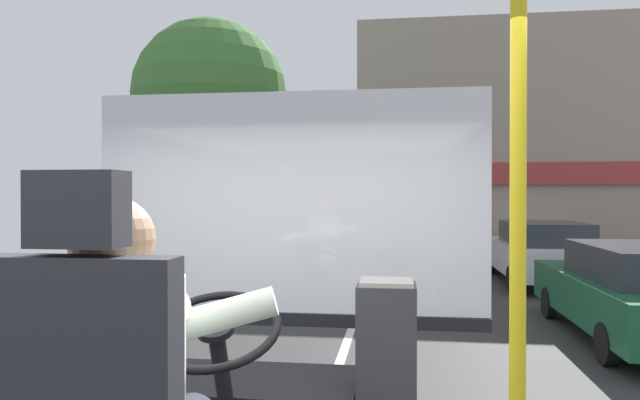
# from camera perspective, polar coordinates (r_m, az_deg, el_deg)

# --- Properties ---
(ground) EXTENTS (18.00, 44.00, 0.06)m
(ground) POSITION_cam_1_polar(r_m,az_deg,el_deg) (10.96, 4.07, -10.22)
(ground) COLOR #313131
(bus_driver) EXTENTS (0.78, 0.55, 0.80)m
(bus_driver) POSITION_cam_1_polar(r_m,az_deg,el_deg) (1.71, -19.23, -16.73)
(bus_driver) COLOR #282833
(bus_driver) RESTS_ON driver_seat
(handrail_pole) EXTENTS (0.04, 0.04, 2.02)m
(handrail_pole) POSITION_cam_1_polar(r_m,az_deg,el_deg) (1.67, 19.07, -9.42)
(handrail_pole) COLOR yellow
(handrail_pole) RESTS_ON bus_floor
(fare_box) EXTENTS (0.27, 0.24, 0.91)m
(fare_box) POSITION_cam_1_polar(r_m,az_deg,el_deg) (2.76, 6.63, -17.28)
(fare_box) COLOR #333338
(fare_box) RESTS_ON bus_floor
(windshield_panel) EXTENTS (2.50, 0.08, 1.48)m
(windshield_panel) POSITION_cam_1_polar(r_m,az_deg,el_deg) (3.64, -3.21, -3.42)
(windshield_panel) COLOR white
(street_tree) EXTENTS (3.19, 3.19, 5.65)m
(street_tree) POSITION_cam_1_polar(r_m,az_deg,el_deg) (12.29, -10.85, 9.92)
(street_tree) COLOR #4C3828
(street_tree) RESTS_ON ground
(shop_building) EXTENTS (10.79, 5.50, 6.92)m
(shop_building) POSITION_cam_1_polar(r_m,az_deg,el_deg) (19.31, 20.53, 4.79)
(shop_building) COLOR gray
(shop_building) RESTS_ON ground
(parked_car_white) EXTENTS (1.96, 4.37, 1.40)m
(parked_car_white) POSITION_cam_1_polar(r_m,az_deg,el_deg) (14.08, 21.20, -4.78)
(parked_car_white) COLOR silver
(parked_car_white) RESTS_ON ground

